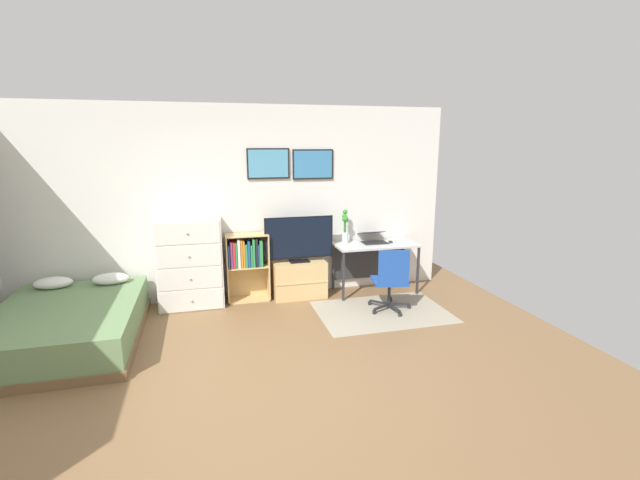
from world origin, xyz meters
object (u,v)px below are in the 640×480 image
(office_chair, at_px, (391,278))
(laptop, at_px, (373,238))
(bamboo_vase, at_px, (345,226))
(dresser, at_px, (190,263))
(desk, at_px, (373,252))
(bed, at_px, (68,324))
(television, at_px, (299,239))
(tv_stand, at_px, (299,279))
(bookshelf, at_px, (246,260))
(computer_mouse, at_px, (391,242))

(office_chair, bearing_deg, laptop, 94.63)
(office_chair, bearing_deg, bamboo_vase, 119.85)
(dresser, height_order, desk, dresser)
(office_chair, height_order, bamboo_vase, bamboo_vase)
(bed, bearing_deg, television, 15.95)
(television, bearing_deg, bed, -164.04)
(tv_stand, xyz_separation_m, desk, (1.13, -0.00, 0.34))
(dresser, relative_size, office_chair, 1.42)
(bamboo_vase, bearing_deg, desk, -10.05)
(office_chair, bearing_deg, bookshelf, 163.28)
(bookshelf, relative_size, computer_mouse, 9.18)
(bed, xyz_separation_m, desk, (3.93, 0.82, 0.38))
(bookshelf, bearing_deg, television, -4.99)
(office_chair, bearing_deg, television, 151.14)
(tv_stand, relative_size, computer_mouse, 7.23)
(bed, distance_m, desk, 4.04)
(desk, bearing_deg, bookshelf, 178.56)
(bookshelf, distance_m, desk, 1.88)
(bed, xyz_separation_m, bookshelf, (2.06, 0.87, 0.37))
(tv_stand, height_order, television, television)
(tv_stand, relative_size, office_chair, 0.87)
(dresser, relative_size, computer_mouse, 11.74)
(computer_mouse, bearing_deg, bed, -169.93)
(bookshelf, height_order, office_chair, bookshelf)
(laptop, bearing_deg, bookshelf, -179.79)
(bed, height_order, bamboo_vase, bamboo_vase)
(desk, height_order, laptop, laptop)
(bed, xyz_separation_m, tv_stand, (2.80, 0.82, 0.04))
(desk, distance_m, bamboo_vase, 0.58)
(tv_stand, height_order, computer_mouse, computer_mouse)
(bed, bearing_deg, tv_stand, 16.38)
(bed, relative_size, television, 2.10)
(dresser, distance_m, television, 1.51)
(bookshelf, relative_size, laptop, 2.39)
(bed, bearing_deg, dresser, 31.73)
(tv_stand, relative_size, television, 0.77)
(television, height_order, computer_mouse, television)
(bookshelf, xyz_separation_m, office_chair, (1.78, -0.92, -0.13))
(laptop, relative_size, bamboo_vase, 0.80)
(office_chair, relative_size, laptop, 2.15)
(bed, relative_size, computer_mouse, 19.69)
(desk, bearing_deg, bamboo_vase, 169.95)
(tv_stand, height_order, laptop, laptop)
(dresser, relative_size, tv_stand, 1.62)
(television, distance_m, laptop, 1.14)
(office_chair, distance_m, computer_mouse, 0.91)
(desk, height_order, office_chair, office_chair)
(bed, height_order, dresser, dresser)
(tv_stand, relative_size, bamboo_vase, 1.51)
(bookshelf, xyz_separation_m, bamboo_vase, (1.45, 0.03, 0.40))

